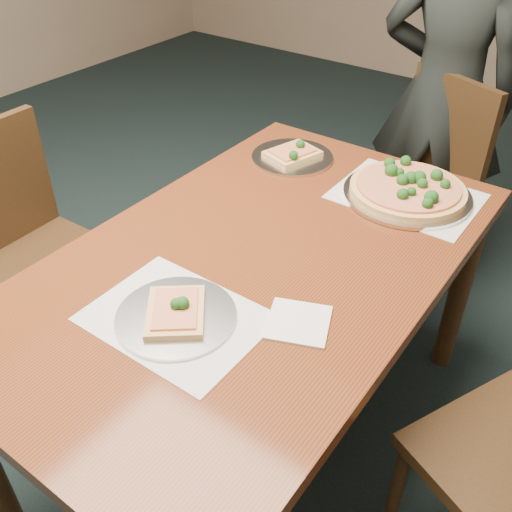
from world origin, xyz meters
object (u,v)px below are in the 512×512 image
Objects in this scene: chair_far at (421,176)px; diner at (444,95)px; slice_plate_far at (292,155)px; dining_table at (256,283)px; pizza_pan at (408,189)px; chair_left at (27,241)px; slice_plate_near at (176,314)px.

chair_far is 0.57× the size of diner.
slice_plate_far is (-0.27, -0.57, 0.25)m from chair_far.
dining_table is 0.57m from pizza_pan.
chair_left is (-0.88, -0.14, -0.14)m from dining_table.
chair_far is 1.00× the size of chair_left.
diner is at bearing 103.58° from pizza_pan.
pizza_pan is 1.39× the size of slice_plate_far.
dining_table is at bearing -110.51° from pizza_pan.
chair_far is at bearing 105.00° from pizza_pan.
slice_plate_far is at bearing 67.12° from diner.
chair_far is at bearing 64.48° from slice_plate_far.
slice_plate_near is (0.88, -0.16, 0.25)m from chair_left.
pizza_pan is at bearing 69.49° from dining_table.
slice_plate_far is (-0.23, 0.53, 0.10)m from dining_table.
slice_plate_far is at bearing 113.38° from dining_table.
slice_plate_far reaches higher than dining_table.
slice_plate_far is at bearing -92.15° from chair_far.
chair_left is 0.92m from slice_plate_near.
diner is at bearing 89.36° from slice_plate_near.
chair_far and chair_left have the same top height.
dining_table is 5.36× the size of slice_plate_near.
chair_left is 0.57× the size of diner.
chair_left is 3.25× the size of slice_plate_near.
chair_left is 0.97m from slice_plate_far.
diner reaches higher than dining_table.
dining_table is 1.65× the size of chair_left.
slice_plate_near is at bearing -103.80° from pizza_pan.
chair_far reaches higher than slice_plate_far.
slice_plate_near is at bearing -75.11° from slice_plate_far.
diner reaches higher than chair_left.
chair_left reaches higher than dining_table.
dining_table is at bearing -68.86° from chair_far.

